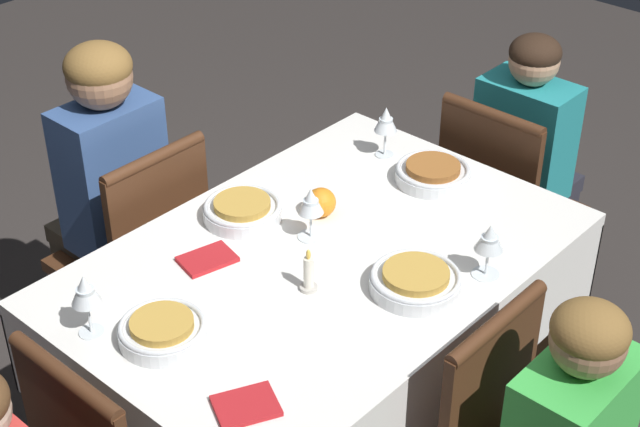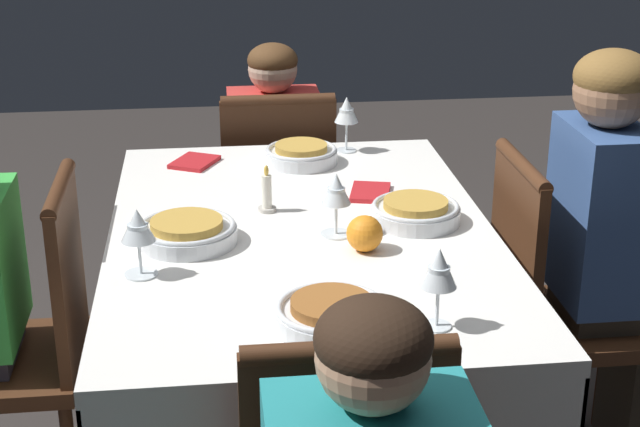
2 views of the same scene
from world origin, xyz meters
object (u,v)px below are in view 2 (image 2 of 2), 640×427
dining_table (302,269)px  bowl_north (415,211)px  wine_glass_west (347,112)px  wine_glass_east (439,271)px  candle_centerpiece (267,195)px  orange_fruit (365,233)px  chair_south (27,339)px  bowl_west (301,154)px  wine_glass_north (336,192)px  bowl_south (187,231)px  bowl_east (332,314)px  wine_glass_south (138,228)px  person_adult_denim (614,243)px  person_child_red (273,172)px  chair_north (553,302)px  napkin_spare_side (195,162)px  napkin_red_folded (370,192)px  chair_west (277,204)px

dining_table → bowl_north: 0.31m
wine_glass_west → wine_glass_east: bearing=0.8°
bowl_north → wine_glass_east: bearing=-7.6°
candle_centerpiece → orange_fruit: candle_centerpiece is taller
chair_south → wine_glass_east: (0.56, 0.87, 0.39)m
bowl_west → candle_centerpiece: bearing=-18.5°
wine_glass_west → bowl_north: bearing=8.6°
wine_glass_north → bowl_south: (0.01, -0.34, -0.08)m
wine_glass_east → candle_centerpiece: wine_glass_east is taller
wine_glass_north → bowl_west: size_ratio=0.74×
bowl_east → candle_centerpiece: bearing=-172.5°
candle_centerpiece → orange_fruit: 0.34m
dining_table → wine_glass_south: size_ratio=8.98×
person_adult_denim → person_child_red: size_ratio=1.15×
wine_glass_east → candle_centerpiece: size_ratio=1.36×
candle_centerpiece → wine_glass_east: bearing=23.5°
bowl_east → wine_glass_east: wine_glass_east is taller
bowl_north → bowl_west: bearing=-154.4°
bowl_south → wine_glass_east: bearing=45.4°
person_adult_denim → wine_glass_north: 0.78m
chair_north → person_child_red: bearing=34.5°
wine_glass_west → person_adult_denim: bearing=51.2°
chair_north → orange_fruit: 0.66m
bowl_north → napkin_spare_side: 0.73m
wine_glass_east → bowl_south: bearing=-134.6°
wine_glass_south → candle_centerpiece: size_ratio=1.25×
person_child_red → candle_centerpiece: 0.96m
wine_glass_north → bowl_east: size_ratio=0.69×
person_child_red → bowl_north: person_child_red is taller
bowl_south → napkin_red_folded: 0.54m
wine_glass_north → bowl_south: wine_glass_north is taller
wine_glass_south → person_child_red: bearing=163.7°
wine_glass_west → napkin_red_folded: 0.39m
napkin_spare_side → wine_glass_west: bearing=98.9°
chair_south → bowl_west: 0.90m
chair_west → orange_fruit: size_ratio=10.94×
chair_west → napkin_spare_side: (0.37, -0.26, 0.28)m
chair_south → person_adult_denim: (-0.04, 1.48, 0.16)m
dining_table → chair_west: bearing=179.6°
orange_fruit → bowl_east: bearing=-18.8°
wine_glass_east → napkin_red_folded: 0.74m
chair_north → wine_glass_west: (-0.50, -0.48, 0.39)m
chair_south → person_child_red: bearing=146.2°
dining_table → bowl_east: size_ratio=6.15×
chair_north → bowl_west: chair_north is taller
bowl_south → candle_centerpiece: 0.26m
orange_fruit → candle_centerpiece: bearing=-143.2°
wine_glass_west → chair_north: bearing=43.5°
wine_glass_east → bowl_west: wine_glass_east is taller
bowl_west → orange_fruit: size_ratio=2.48×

